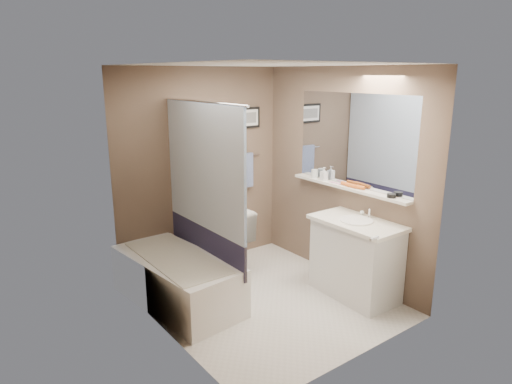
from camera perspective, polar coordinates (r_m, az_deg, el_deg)
ground at (r=4.95m, az=1.07°, el=-13.35°), size 2.50×2.50×0.00m
ceiling at (r=4.37m, az=1.22°, el=15.39°), size 2.20×2.50×0.04m
wall_back at (r=5.51m, az=-6.76°, el=2.78°), size 2.20×0.04×2.40m
wall_front at (r=3.66m, az=13.10°, el=-3.63°), size 2.20×0.04×2.40m
wall_left at (r=3.96m, az=-11.27°, el=-2.12°), size 0.04×2.50×2.40m
wall_right at (r=5.23m, az=10.52°, el=2.00°), size 0.04×2.50×2.40m
tile_surround at (r=4.46m, az=-14.10°, el=-3.09°), size 0.02×1.55×2.00m
curtain_rod at (r=4.57m, az=-6.79°, el=11.12°), size 0.02×1.55×0.02m
curtain_upper at (r=4.65m, az=-6.55°, el=3.11°), size 0.03×1.45×1.28m
curtain_lower at (r=4.88m, az=-6.27°, el=-6.37°), size 0.03×1.45×0.36m
mirror at (r=5.06m, az=12.07°, el=6.35°), size 0.02×1.60×1.00m
shelf at (r=5.12m, az=11.35°, el=0.54°), size 0.12×1.60×0.03m
towel_bar at (r=5.77m, az=-1.98°, el=4.42°), size 0.60×0.02×0.02m
towel at (r=5.78m, az=-1.85°, el=2.64°), size 0.34×0.05×0.44m
art_frame at (r=5.71m, az=-2.12°, el=9.19°), size 0.62×0.02×0.26m
art_mat at (r=5.70m, az=-2.04°, el=9.18°), size 0.56×0.00×0.20m
art_image at (r=5.70m, az=-2.02°, el=9.18°), size 0.50×0.00×0.13m
door at (r=4.14m, az=18.02°, el=-4.77°), size 0.80×0.02×2.00m
door_handle at (r=3.91m, az=14.58°, el=-5.62°), size 0.10×0.02×0.02m
bathtub at (r=4.87m, az=-9.83°, el=-10.80°), size 0.85×1.56×0.50m
tub_rim at (r=4.77m, az=-9.96°, el=-8.08°), size 0.56×1.36×0.02m
toilet at (r=5.50m, az=-4.18°, el=-5.84°), size 0.46×0.79×0.80m
vanity at (r=5.00m, az=12.33°, el=-8.32°), size 0.53×0.92×0.80m
countertop at (r=4.85m, az=12.52°, el=-3.77°), size 0.54×0.96×0.04m
sink_basin at (r=4.83m, az=12.46°, el=-3.48°), size 0.34×0.34×0.01m
faucet_spout at (r=4.97m, az=14.01°, el=-2.57°), size 0.02×0.02×0.10m
faucet_knob at (r=5.03m, az=13.11°, el=-2.52°), size 0.05×0.05×0.05m
candle_bowl_near at (r=4.76m, az=16.57°, el=-0.43°), size 0.09×0.09×0.04m
hair_brush_front at (r=5.04m, az=12.37°, el=0.68°), size 0.07×0.22×0.04m
hair_brush_back at (r=5.10m, az=11.52°, el=0.90°), size 0.06×0.22×0.04m
pink_comb at (r=5.23m, az=9.91°, el=1.13°), size 0.04×0.16×0.01m
glass_jar at (r=5.45m, az=7.35°, el=2.27°), size 0.08×0.08×0.10m
soap_bottle at (r=5.34m, az=8.51°, el=2.26°), size 0.07×0.08×0.15m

